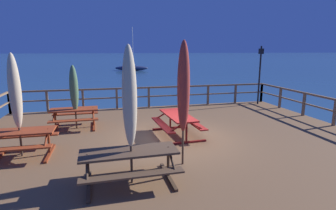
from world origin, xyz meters
name	(u,v)px	position (x,y,z in m)	size (l,w,h in m)	color
ground_plane	(173,158)	(0.00, 0.00, 0.00)	(600.00, 600.00, 0.00)	navy
wooden_deck	(173,148)	(0.00, 0.00, 0.37)	(13.64, 10.72, 0.73)	brown
railing_waterside_far	(149,93)	(0.00, 5.21, 1.48)	(13.44, 0.10, 1.09)	brown
railing_side_right	(336,108)	(6.67, 0.00, 1.48)	(0.10, 10.52, 1.09)	brown
picnic_table_front_right	(23,138)	(-4.56, -0.61, 1.29)	(1.71, 1.40, 0.78)	#993819
picnic_table_front_left	(178,120)	(0.21, 0.22, 1.30)	(1.54, 2.18, 0.78)	maroon
picnic_table_mid_right	(74,114)	(-3.43, 2.06, 1.29)	(1.81, 1.46, 0.78)	#993819
picnic_table_mid_centre	(129,159)	(-1.77, -2.85, 1.30)	(2.22, 1.45, 0.78)	brown
patio_umbrella_short_front	(15,92)	(-4.64, -0.56, 2.59)	(0.32, 0.32, 2.93)	#4C3828
patio_umbrella_tall_mid_right	(184,88)	(-0.30, -2.16, 2.79)	(0.32, 0.32, 3.24)	#4C3828
patio_umbrella_tall_front	(74,89)	(-3.38, 2.00, 2.29)	(0.32, 0.32, 2.45)	#4C3828
patio_umbrella_tall_mid_left	(130,98)	(-1.72, -2.88, 2.72)	(0.32, 0.32, 3.12)	#4C3828
lamp_post_hooked	(260,66)	(6.02, 4.49, 2.85)	(0.44, 0.61, 3.20)	black
sailboat_distant	(132,68)	(2.64, 40.87, 0.51)	(6.23, 3.10, 7.72)	navy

